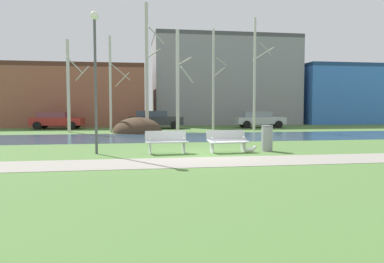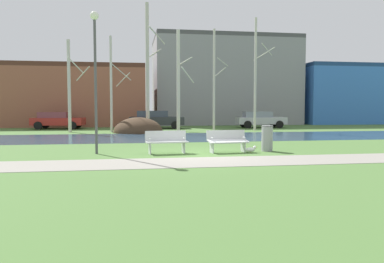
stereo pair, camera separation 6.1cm
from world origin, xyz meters
TOP-DOWN VIEW (x-y plane):
  - ground_plane at (0.00, 10.00)m, footprint 120.00×120.00m
  - paved_path_strip at (0.00, -1.94)m, footprint 60.00×2.22m
  - river_band at (0.00, 8.19)m, footprint 80.00×6.72m
  - soil_mound at (-2.11, 12.69)m, footprint 3.45×3.42m
  - bench_left at (-1.21, 0.49)m, footprint 1.65×0.72m
  - bench_right at (1.19, 0.49)m, footprint 1.65×0.72m
  - trash_bin at (2.88, 0.64)m, footprint 0.48×0.48m
  - seagull at (2.07, 0.22)m, footprint 0.47×0.18m
  - streetlamp at (-3.86, 0.82)m, footprint 0.32×0.32m
  - birch_far_left at (-6.84, 13.78)m, footprint 1.58×2.46m
  - birch_left at (-3.91, 13.36)m, footprint 1.50×2.72m
  - birch_center_left at (-1.36, 13.87)m, footprint 1.42×2.31m
  - birch_center at (0.85, 13.42)m, footprint 1.28×2.17m
  - birch_center_right at (3.53, 13.58)m, footprint 1.14×1.91m
  - birch_right at (6.78, 13.73)m, footprint 1.54×2.73m
  - parked_van_nearest_red at (-8.52, 17.90)m, footprint 4.16×2.30m
  - parked_sedan_second_dark at (-0.57, 17.45)m, footprint 4.61×2.37m
  - parked_hatch_third_silver at (8.34, 17.11)m, footprint 4.24×2.27m
  - building_brick_low at (-8.94, 24.06)m, footprint 15.22×8.24m
  - building_grey_warehouse at (7.15, 25.75)m, footprint 14.69×8.60m
  - building_blue_store at (20.60, 25.79)m, footprint 10.91×9.71m

SIDE VIEW (x-z plane):
  - ground_plane at x=0.00m, z-range 0.00..0.00m
  - soil_mound at x=-2.11m, z-range -1.06..1.06m
  - river_band at x=0.00m, z-range 0.00..0.01m
  - paved_path_strip at x=0.00m, z-range 0.00..0.01m
  - seagull at x=2.07m, z-range 0.00..0.27m
  - bench_left at x=-1.21m, z-range 0.04..0.91m
  - bench_right at x=1.19m, z-range 0.04..0.91m
  - trash_bin at x=2.88m, z-range 0.02..1.06m
  - parked_van_nearest_red at x=-8.52m, z-range 0.05..1.42m
  - parked_hatch_third_silver at x=8.34m, z-range 0.05..1.44m
  - parked_sedan_second_dark at x=-0.57m, z-range 0.05..1.51m
  - building_brick_low at x=-8.94m, z-range 0.00..5.68m
  - building_blue_store at x=20.60m, z-range 0.00..6.26m
  - birch_far_left at x=-6.84m, z-range 0.07..6.57m
  - birch_left at x=-3.91m, z-range 0.04..6.81m
  - streetlamp at x=-3.86m, z-range 0.90..6.25m
  - birch_center at x=0.85m, z-range 0.04..7.39m
  - birch_center_right at x=3.53m, z-range 0.04..7.57m
  - birch_right at x=6.78m, z-range 0.09..8.58m
  - building_grey_warehouse at x=7.15m, z-range 0.00..9.01m
  - birch_center_left at x=-1.36m, z-range 0.07..9.37m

